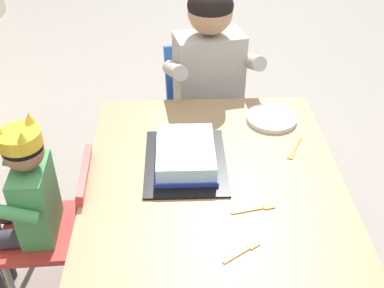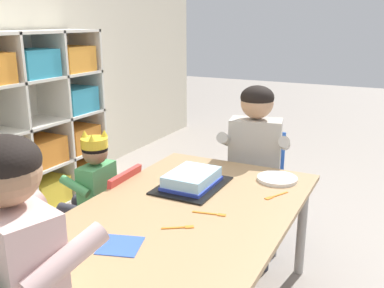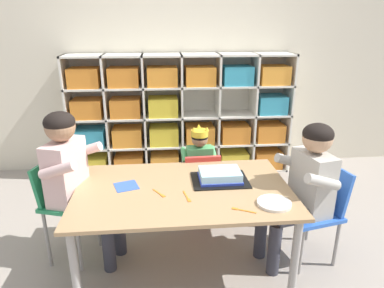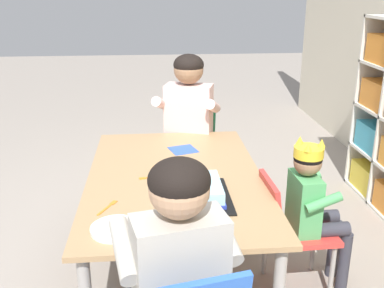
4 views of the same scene
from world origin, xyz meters
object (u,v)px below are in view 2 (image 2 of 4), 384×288
classroom_chair_guest_side (255,178)px  paper_plate_stack (277,179)px  fork_scattered_mid_table (180,227)px  fork_at_table_front_edge (212,214)px  birthday_cake_on_tray (192,180)px  fork_near_cake_tray (275,196)px  activity_table (184,222)px  classroom_chair_blue (109,214)px  child_with_crown (91,186)px  guest_at_table_side (254,153)px  adult_helper_seated (39,264)px

classroom_chair_guest_side → paper_plate_stack: bearing=-70.4°
fork_scattered_mid_table → fork_at_table_front_edge: bearing=-143.2°
birthday_cake_on_tray → fork_near_cake_tray: size_ratio=2.82×
activity_table → paper_plate_stack: (0.52, -0.26, 0.07)m
fork_near_cake_tray → fork_scattered_mid_table: bearing=179.8°
classroom_chair_blue → fork_at_table_front_edge: bearing=73.8°
classroom_chair_blue → fork_scattered_mid_table: size_ratio=5.28×
classroom_chair_guest_side → birthday_cake_on_tray: bearing=-111.7°
classroom_chair_blue → fork_scattered_mid_table: (-0.33, -0.61, 0.22)m
child_with_crown → fork_scattered_mid_table: 0.79m
child_with_crown → fork_scattered_mid_table: (-0.33, -0.72, 0.07)m
activity_table → fork_near_cake_tray: (0.32, -0.31, 0.06)m
activity_table → guest_at_table_side: 0.80m
adult_helper_seated → classroom_chair_guest_side: 1.64m
activity_table → fork_scattered_mid_table: bearing=-158.2°
child_with_crown → fork_at_table_front_edge: size_ratio=5.58×
adult_helper_seated → paper_plate_stack: size_ratio=5.27×
child_with_crown → birthday_cake_on_tray: 0.58m
fork_at_table_front_edge → classroom_chair_guest_side: bearing=-95.0°
paper_plate_stack → fork_near_cake_tray: bearing=-166.5°
birthday_cake_on_tray → fork_at_table_front_edge: bearing=-138.5°
classroom_chair_blue → guest_at_table_side: guest_at_table_side is taller
child_with_crown → paper_plate_stack: (0.34, -0.92, 0.08)m
guest_at_table_side → adult_helper_seated: bearing=-108.1°
classroom_chair_blue → fork_at_table_front_edge: 0.72m
child_with_crown → paper_plate_stack: 0.98m
paper_plate_stack → classroom_chair_guest_side: bearing=32.0°
adult_helper_seated → fork_scattered_mid_table: size_ratio=9.24×
classroom_chair_blue → activity_table: bearing=69.5°
fork_at_table_front_edge → adult_helper_seated: bearing=60.3°
classroom_chair_blue → fork_scattered_mid_table: 0.73m
classroom_chair_blue → fork_scattered_mid_table: bearing=59.1°
activity_table → classroom_chair_guest_side: size_ratio=2.06×
paper_plate_stack → adult_helper_seated: bearing=163.2°
classroom_chair_blue → fork_at_table_front_edge: size_ratio=4.24×
activity_table → paper_plate_stack: size_ratio=6.90×
paper_plate_stack → fork_at_table_front_edge: size_ratio=1.41×
guest_at_table_side → fork_at_table_front_edge: (-0.78, -0.08, -0.03)m
guest_at_table_side → fork_scattered_mid_table: (-0.95, -0.02, -0.03)m
guest_at_table_side → birthday_cake_on_tray: guest_at_table_side is taller
adult_helper_seated → birthday_cake_on_tray: 0.96m
paper_plate_stack → fork_scattered_mid_table: 0.70m
activity_table → fork_at_table_front_edge: 0.13m
classroom_chair_guest_side → fork_near_cake_tray: 0.68m
classroom_chair_blue → classroom_chair_guest_side: 0.92m
paper_plate_stack → birthday_cake_on_tray: bearing=127.0°
activity_table → guest_at_table_side: guest_at_table_side is taller
adult_helper_seated → paper_plate_stack: 1.28m
child_with_crown → guest_at_table_side: bearing=129.5°
child_with_crown → fork_at_table_front_edge: bearing=76.0°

